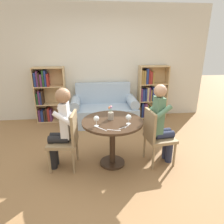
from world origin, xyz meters
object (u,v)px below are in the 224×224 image
person_right (162,123)px  wine_glass_left (96,119)px  chair_right (156,135)px  person_left (61,126)px  wine_glass_right (129,118)px  flower_vase (111,115)px  bookshelf_right (149,93)px  bookshelf_left (47,95)px  chair_left (67,138)px  couch (104,110)px

person_right → wine_glass_left: (-1.02, -0.16, 0.18)m
chair_right → person_left: person_left is taller
wine_glass_right → flower_vase: flower_vase is taller
person_right → wine_glass_left: 1.05m
wine_glass_right → person_right: bearing=13.5°
bookshelf_right → person_right: (-0.39, -2.02, 0.03)m
wine_glass_right → bookshelf_right: bearing=66.2°
bookshelf_left → wine_glass_left: bookshelf_left is taller
bookshelf_right → wine_glass_right: size_ratio=9.23×
chair_left → person_left: size_ratio=0.71×
wine_glass_left → chair_right: bearing=8.6°
person_left → flower_vase: (0.75, 0.04, 0.14)m
bookshelf_left → person_left: 2.07m
chair_left → person_right: 1.47m
person_left → bookshelf_right: bearing=141.7°
bookshelf_left → chair_left: (0.65, -2.01, -0.15)m
chair_right → flower_vase: bearing=76.1°
couch → bookshelf_right: size_ratio=1.18×
person_right → flower_vase: person_right is taller
couch → person_right: size_ratio=1.20×
chair_right → wine_glass_right: bearing=97.0°
chair_left → flower_vase: flower_vase is taller
chair_left → wine_glass_right: bearing=86.3°
chair_right → person_right: bearing=-85.4°
couch → bookshelf_right: (1.17, 0.26, 0.33)m
couch → bookshelf_left: size_ratio=1.18×
bookshelf_left → flower_vase: bookshelf_left is taller
person_left → flower_vase: bearing=98.6°
bookshelf_left → bookshelf_right: bearing=-0.1°
wine_glass_left → person_right: bearing=8.9°
person_left → flower_vase: 0.77m
wine_glass_left → flower_vase: bearing=45.5°
couch → flower_vase: bearing=-90.7°
chair_left → person_right: size_ratio=0.70×
couch → wine_glass_right: (0.22, -1.90, 0.54)m
bookshelf_right → couch: bearing=-167.4°
bookshelf_left → wine_glass_left: size_ratio=8.61×
bookshelf_right → chair_right: 2.10m
wine_glass_left → flower_vase: flower_vase is taller
bookshelf_right → wine_glass_right: bookshelf_right is taller
bookshelf_left → person_right: size_ratio=1.02×
wine_glass_left → flower_vase: 0.32m
chair_right → flower_vase: (-0.71, 0.09, 0.33)m
couch → bookshelf_left: bookshelf_left is taller
person_left → person_right: bearing=94.7°
couch → chair_left: couch is taller
chair_right → person_left: 1.47m
couch → person_right: 1.96m
couch → flower_vase: (-0.02, -1.69, 0.52)m
chair_right → person_right: 0.20m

